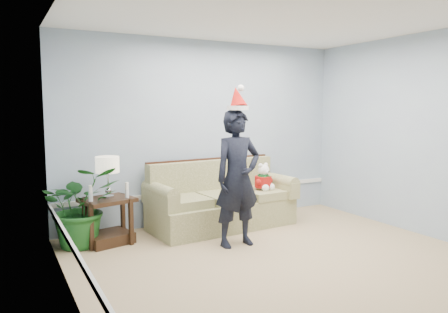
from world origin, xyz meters
name	(u,v)px	position (x,y,z in m)	size (l,w,h in m)	color
room_shell	(313,144)	(0.00, 0.00, 1.35)	(4.54, 5.04, 2.74)	tan
wainscot_trim	(162,219)	(-1.18, 1.18, 0.45)	(4.49, 4.99, 0.06)	white
sofa	(220,203)	(0.03, 2.07, 0.34)	(2.11, 1.03, 0.96)	olive
side_table	(108,226)	(-1.60, 2.01, 0.23)	(0.71, 0.64, 0.58)	#322212
table_lamp	(107,166)	(-1.58, 2.04, 0.98)	(0.29, 0.29, 0.52)	silver
candle_pair	(109,192)	(-1.60, 1.91, 0.67)	(0.49, 0.05, 0.20)	silver
houseplant	(81,206)	(-1.91, 2.05, 0.50)	(0.91, 0.79, 1.01)	#19531C
man	(238,178)	(-0.19, 1.19, 0.85)	(0.62, 0.40, 1.69)	black
santa_hat	(237,99)	(-0.19, 1.21, 1.81)	(0.28, 0.31, 0.31)	white
teddy_bear	(263,180)	(0.66, 1.91, 0.65)	(0.30, 0.31, 0.41)	white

